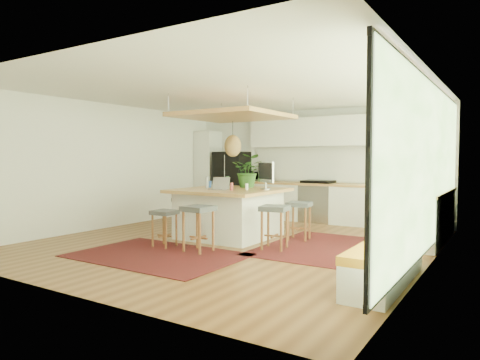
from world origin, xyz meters
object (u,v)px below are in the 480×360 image
Objects in this scene: stool_left_side at (184,214)px; island at (229,213)px; fridge at (232,180)px; stool_right_back at (299,221)px; laptop at (219,184)px; stool_near_right at (198,230)px; stool_right_front at (274,228)px; stool_near_left at (165,226)px; monitor at (266,176)px; microwave at (261,175)px; island_plant at (248,174)px.

island is at bearing -5.53° from stool_left_side.
fridge is 2.77m from stool_left_side.
laptop is (-1.27, -0.78, 0.70)m from stool_right_back.
fridge is at bearing 116.77° from stool_near_right.
fridge reaches higher than island.
island is 0.68m from laptop.
island reaches higher than stool_right_back.
island is 1.34m from stool_right_back.
fridge is 4.53m from stool_right_front.
stool_near_left is (-0.42, -1.37, -0.11)m from island.
fridge is 3.50m from monitor.
stool_near_right is at bearing 0.05° from stool_near_left.
island_plant reaches higher than microwave.
monitor is at bearing -47.14° from fridge.
microwave reaches higher than laptop.
stool_right_back is at bearing 18.53° from laptop.
microwave is at bearing 105.94° from stool_near_right.
stool_right_front is at bearing -23.27° from island.
island_plant is (-1.17, 1.09, 0.84)m from stool_right_front.
stool_right_front is 1.07× the size of stool_left_side.
island_plant is (0.51, 1.91, 0.84)m from stool_near_left.
stool_near_left is at bearing -179.95° from stool_near_right.
island_plant is (-0.56, 0.29, 0.00)m from monitor.
stool_right_back is at bearing -38.72° from fridge.
island is 2.53× the size of stool_right_front.
laptop is (1.21, -0.46, 0.70)m from stool_left_side.
island_plant is at bearing 18.13° from stool_left_side.
stool_near_right reaches higher than stool_right_front.
stool_left_side is (0.56, -2.65, -0.57)m from fridge.
stool_near_left is 4.25m from microwave.
stool_near_left is 0.94× the size of island_plant.
stool_right_front is at bearing -42.97° from island_plant.
stool_right_back reaches higher than stool_near_left.
microwave is at bearing 0.66° from fridge.
monitor is at bearing 127.35° from stool_right_front.
island_plant is at bearing 80.17° from island.
island is 3.24× the size of monitor.
microwave is at bearing 92.33° from laptop.
monitor is (1.07, 1.63, 0.83)m from stool_near_left.
stool_near_right is 4.39m from microwave.
microwave is at bearing 96.30° from stool_near_left.
stool_right_front is 1.31m from monitor.
monitor is (1.87, 0.14, 0.83)m from stool_left_side.
laptop is 0.73× the size of microwave.
island_plant is at bearing -46.78° from microwave.
stool_near_right is 2.13m from stool_left_side.
stool_near_right is 1.02× the size of stool_right_front.
stool_right_back is (1.26, 0.44, -0.11)m from island.
island is 1.43m from stool_near_left.
monitor is 1.15× the size of microwave.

